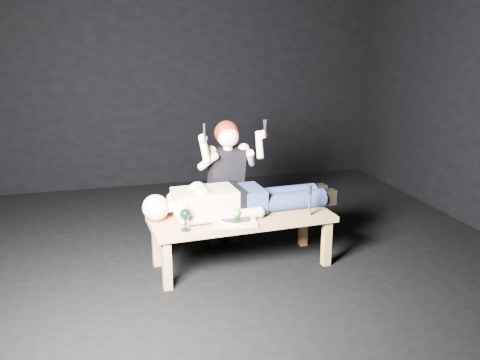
{
  "coord_description": "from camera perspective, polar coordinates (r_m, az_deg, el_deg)",
  "views": [
    {
      "loc": [
        -1.16,
        -4.24,
        1.94
      ],
      "look_at": [
        -0.05,
        -0.18,
        0.75
      ],
      "focal_mm": 39.25,
      "sensor_mm": 36.0,
      "label": 1
    }
  ],
  "objects": [
    {
      "name": "ground",
      "position": [
        4.8,
        0.0,
        -8.04
      ],
      "size": [
        5.0,
        5.0,
        0.0
      ],
      "primitive_type": "plane",
      "color": "black",
      "rests_on": "ground"
    },
    {
      "name": "back_wall",
      "position": [
        6.85,
        -5.65,
        12.02
      ],
      "size": [
        5.0,
        0.0,
        5.0
      ],
      "primitive_type": "plane",
      "rotation": [
        1.57,
        0.0,
        0.0
      ],
      "color": "black",
      "rests_on": "ground"
    },
    {
      "name": "table",
      "position": [
        4.5,
        0.17,
        -6.61
      ],
      "size": [
        1.57,
        0.67,
        0.45
      ],
      "primitive_type": "cube",
      "rotation": [
        0.0,
        0.0,
        0.06
      ],
      "color": "#A0794A",
      "rests_on": "ground"
    },
    {
      "name": "lying_man",
      "position": [
        4.49,
        0.3,
        -1.71
      ],
      "size": [
        1.65,
        0.59,
        0.28
      ],
      "primitive_type": null,
      "rotation": [
        0.0,
        0.0,
        0.06
      ],
      "color": "#D7AF90",
      "rests_on": "table"
    },
    {
      "name": "kneeling_woman",
      "position": [
        4.81,
        -1.74,
        -0.2
      ],
      "size": [
        0.7,
        0.78,
        1.23
      ],
      "primitive_type": null,
      "rotation": [
        0.0,
        0.0,
        0.07
      ],
      "color": "black",
      "rests_on": "ground"
    },
    {
      "name": "serving_tray",
      "position": [
        4.27,
        -0.65,
        -4.51
      ],
      "size": [
        0.39,
        0.3,
        0.02
      ],
      "primitive_type": "cube",
      "rotation": [
        0.0,
        0.0,
        -0.13
      ],
      "color": "tan",
      "rests_on": "table"
    },
    {
      "name": "plate",
      "position": [
        4.26,
        -0.66,
        -4.26
      ],
      "size": [
        0.27,
        0.27,
        0.02
      ],
      "primitive_type": "cylinder",
      "rotation": [
        0.0,
        0.0,
        -0.13
      ],
      "color": "white",
      "rests_on": "serving_tray"
    },
    {
      "name": "apple",
      "position": [
        4.26,
        -0.44,
        -3.6
      ],
      "size": [
        0.08,
        0.08,
        0.08
      ],
      "primitive_type": "sphere",
      "color": "#4E9527",
      "rests_on": "plate"
    },
    {
      "name": "goblet",
      "position": [
        4.1,
        -5.95,
        -4.3
      ],
      "size": [
        0.09,
        0.09,
        0.18
      ],
      "primitive_type": null,
      "rotation": [
        0.0,
        0.0,
        0.06
      ],
      "color": "black",
      "rests_on": "table"
    },
    {
      "name": "fork_flat",
      "position": [
        4.18,
        -4.2,
        -5.12
      ],
      "size": [
        0.04,
        0.16,
        0.01
      ],
      "primitive_type": "cube",
      "rotation": [
        0.0,
        0.0,
        0.17
      ],
      "color": "#B2B2B7",
      "rests_on": "table"
    },
    {
      "name": "knife_flat",
      "position": [
        4.28,
        1.78,
        -4.57
      ],
      "size": [
        0.06,
        0.16,
        0.01
      ],
      "primitive_type": "cube",
      "rotation": [
        0.0,
        0.0,
        0.3
      ],
      "color": "#B2B2B7",
      "rests_on": "table"
    },
    {
      "name": "spoon_flat",
      "position": [
        4.35,
        0.55,
        -4.22
      ],
      "size": [
        0.15,
        0.09,
        0.01
      ],
      "primitive_type": "cube",
      "rotation": [
        0.0,
        0.0,
        1.05
      ],
      "color": "#B2B2B7",
      "rests_on": "table"
    },
    {
      "name": "carving_knife",
      "position": [
        4.44,
        7.6,
        -2.23
      ],
      "size": [
        0.04,
        0.04,
        0.26
      ],
      "primitive_type": null,
      "rotation": [
        0.0,
        0.0,
        0.06
      ],
      "color": "#B2B2B7",
      "rests_on": "table"
    }
  ]
}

